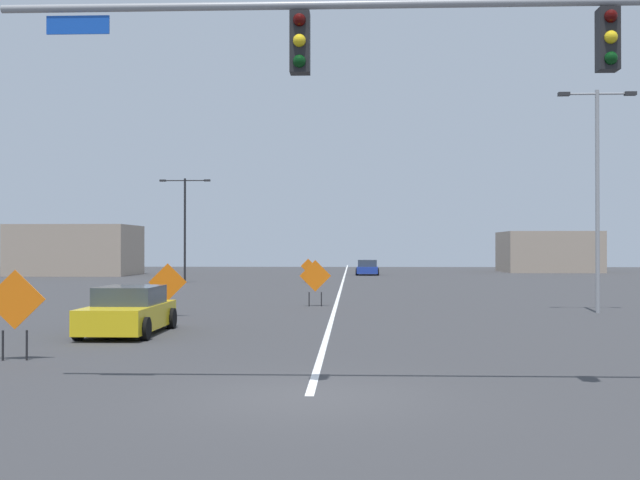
% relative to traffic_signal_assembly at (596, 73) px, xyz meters
% --- Properties ---
extents(ground, '(184.03, 184.03, 0.00)m').
position_rel_traffic_signal_assembly_xyz_m(ground, '(-4.83, 0.01, -5.46)').
color(ground, '#38383A').
extents(road_centre_stripe, '(0.16, 102.24, 0.01)m').
position_rel_traffic_signal_assembly_xyz_m(road_centre_stripe, '(-4.83, 51.13, -5.46)').
color(road_centre_stripe, white).
rests_on(road_centre_stripe, ground).
extents(traffic_signal_assembly, '(15.67, 0.44, 7.07)m').
position_rel_traffic_signal_assembly_xyz_m(traffic_signal_assembly, '(0.00, 0.00, 0.00)').
color(traffic_signal_assembly, gray).
rests_on(traffic_signal_assembly, ground).
extents(street_lamp_near_right, '(3.68, 0.24, 7.56)m').
position_rel_traffic_signal_assembly_xyz_m(street_lamp_near_right, '(-16.23, 43.44, -0.93)').
color(street_lamp_near_right, black).
rests_on(street_lamp_near_right, ground).
extents(street_lamp_near_left, '(2.99, 0.24, 8.67)m').
position_rel_traffic_signal_assembly_xyz_m(street_lamp_near_left, '(5.42, 17.72, -0.41)').
color(street_lamp_near_left, gray).
rests_on(street_lamp_near_left, ground).
extents(construction_sign_median_far, '(1.37, 0.30, 1.96)m').
position_rel_traffic_signal_assembly_xyz_m(construction_sign_median_far, '(-10.88, 15.39, -4.26)').
color(construction_sign_median_far, orange).
rests_on(construction_sign_median_far, ground).
extents(construction_sign_left_shoulder, '(1.36, 0.19, 2.00)m').
position_rel_traffic_signal_assembly_xyz_m(construction_sign_left_shoulder, '(-5.71, 20.77, -4.22)').
color(construction_sign_left_shoulder, orange).
rests_on(construction_sign_left_shoulder, ground).
extents(construction_sign_median_near, '(1.07, 0.27, 1.74)m').
position_rel_traffic_signal_assembly_xyz_m(construction_sign_median_near, '(-7.35, 44.51, -4.37)').
color(construction_sign_median_near, orange).
rests_on(construction_sign_median_near, ground).
extents(construction_sign_left_lane, '(1.33, 0.22, 2.03)m').
position_rel_traffic_signal_assembly_xyz_m(construction_sign_left_lane, '(-11.66, 4.02, -4.18)').
color(construction_sign_left_lane, orange).
rests_on(construction_sign_left_lane, ground).
extents(car_yellow_passing, '(2.08, 4.58, 1.39)m').
position_rel_traffic_signal_assembly_xyz_m(car_yellow_passing, '(-10.68, 9.60, -4.81)').
color(car_yellow_passing, gold).
rests_on(car_yellow_passing, ground).
extents(car_blue_far, '(2.24, 4.17, 1.42)m').
position_rel_traffic_signal_assembly_xyz_m(car_blue_far, '(-2.71, 60.43, -4.80)').
color(car_blue_far, '#1E389E').
rests_on(car_blue_far, ground).
extents(roadside_building_east, '(9.55, 8.38, 4.23)m').
position_rel_traffic_signal_assembly_xyz_m(roadside_building_east, '(16.50, 70.94, -3.35)').
color(roadside_building_east, gray).
rests_on(roadside_building_east, ground).
extents(roadside_building_west, '(10.73, 7.87, 4.63)m').
position_rel_traffic_signal_assembly_xyz_m(roadside_building_west, '(-29.71, 58.96, -3.15)').
color(roadside_building_west, gray).
rests_on(roadside_building_west, ground).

